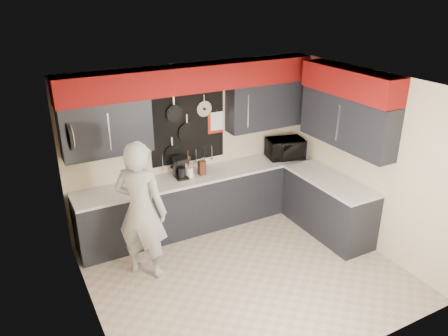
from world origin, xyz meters
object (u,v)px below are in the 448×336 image
microwave (285,148)px  coffee_maker (180,167)px  knife_block (202,168)px  utensil_crock (190,172)px  person (141,211)px

microwave → coffee_maker: (-1.89, 0.08, 0.01)m
microwave → knife_block: (-1.55, 0.02, -0.05)m
utensil_crock → coffee_maker: bearing=164.8°
microwave → utensil_crock: size_ratio=3.98×
microwave → utensil_crock: (-1.76, 0.04, -0.09)m
microwave → person: bearing=-152.9°
coffee_maker → person: 1.21m
coffee_maker → person: (-0.89, -0.80, -0.14)m
knife_block → coffee_maker: 0.35m
microwave → coffee_maker: coffee_maker is taller
person → utensil_crock: bearing=-99.3°
coffee_maker → person: bearing=-134.0°
knife_block → utensil_crock: (-0.20, 0.02, -0.04)m
microwave → person: 2.88m
knife_block → utensil_crock: size_ratio=1.50×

